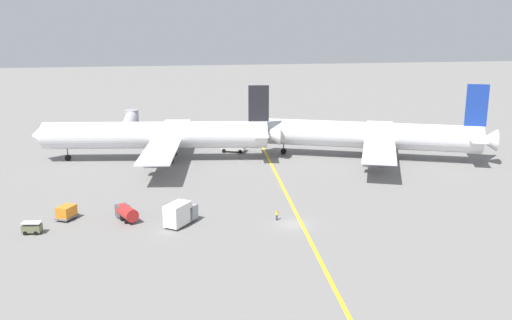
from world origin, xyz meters
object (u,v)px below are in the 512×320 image
object	(u,v)px
gse_baggage_cart_trailing	(32,228)
jet_bridge	(130,121)
pushback_tug	(233,146)
ground_crew_ramp_agent_by_cones	(277,215)
gse_catering_truck_tall	(180,213)
airliner_at_gate_left	(158,135)
gse_container_dolly_flat	(66,212)
airliner_being_pushed	(371,136)
gse_fuel_bowser_stubby	(126,212)

from	to	relation	value
gse_baggage_cart_trailing	jet_bridge	xyz separation A→B (m)	(11.02, 68.83, 3.09)
pushback_tug	ground_crew_ramp_agent_by_cones	size ratio (longest dim) A/B	5.20
gse_catering_truck_tall	gse_baggage_cart_trailing	bearing A→B (deg)	-179.94
airliner_at_gate_left	gse_catering_truck_tall	size ratio (longest dim) A/B	8.76
gse_container_dolly_flat	gse_baggage_cart_trailing	bearing A→B (deg)	-127.18
pushback_tug	gse_container_dolly_flat	xyz separation A→B (m)	(-31.12, -41.12, -0.05)
airliner_at_gate_left	airliner_being_pushed	world-z (taller)	airliner_being_pushed
pushback_tug	gse_fuel_bowser_stubby	bearing A→B (deg)	-117.05
gse_catering_truck_tall	ground_crew_ramp_agent_by_cones	bearing A→B (deg)	-1.96
airliner_at_gate_left	ground_crew_ramp_agent_by_cones	xyz separation A→B (m)	(17.57, -41.74, -4.61)
ground_crew_ramp_agent_by_cones	gse_fuel_bowser_stubby	bearing A→B (deg)	170.68
ground_crew_ramp_agent_by_cones	airliner_at_gate_left	bearing A→B (deg)	112.82
ground_crew_ramp_agent_by_cones	jet_bridge	world-z (taller)	jet_bridge
gse_baggage_cart_trailing	jet_bridge	size ratio (longest dim) A/B	0.14
airliner_being_pushed	pushback_tug	size ratio (longest dim) A/B	5.93
gse_baggage_cart_trailing	ground_crew_ramp_agent_by_cones	distance (m)	35.78
pushback_tug	gse_baggage_cart_trailing	world-z (taller)	pushback_tug
gse_container_dolly_flat	ground_crew_ramp_agent_by_cones	size ratio (longest dim) A/B	2.35
airliner_at_gate_left	gse_baggage_cart_trailing	size ratio (longest dim) A/B	18.26
airliner_at_gate_left	jet_bridge	bearing A→B (deg)	104.62
gse_catering_truck_tall	ground_crew_ramp_agent_by_cones	xyz separation A→B (m)	(14.59, -0.50, -0.90)
gse_baggage_cart_trailing	gse_container_dolly_flat	distance (m)	6.68
pushback_tug	gse_baggage_cart_trailing	bearing A→B (deg)	-127.12
pushback_tug	gse_catering_truck_tall	world-z (taller)	gse_catering_truck_tall
airliner_being_pushed	gse_fuel_bowser_stubby	distance (m)	60.18
airliner_at_gate_left	gse_container_dolly_flat	xyz separation A→B (m)	(-14.18, -35.95, -4.29)
gse_baggage_cart_trailing	jet_bridge	world-z (taller)	jet_bridge
gse_catering_truck_tall	ground_crew_ramp_agent_by_cones	size ratio (longest dim) A/B	3.73
airliner_being_pushed	gse_baggage_cart_trailing	bearing A→B (deg)	-151.42
airliner_at_gate_left	pushback_tug	world-z (taller)	airliner_at_gate_left
gse_fuel_bowser_stubby	gse_catering_truck_tall	world-z (taller)	gse_catering_truck_tall
ground_crew_ramp_agent_by_cones	jet_bridge	size ratio (longest dim) A/B	0.08
gse_catering_truck_tall	airliner_at_gate_left	bearing A→B (deg)	94.13
pushback_tug	gse_catering_truck_tall	bearing A→B (deg)	-106.75
gse_baggage_cart_trailing	gse_fuel_bowser_stubby	bearing A→B (deg)	13.91
pushback_tug	jet_bridge	bearing A→B (deg)	137.13
gse_baggage_cart_trailing	gse_fuel_bowser_stubby	world-z (taller)	gse_fuel_bowser_stubby
airliner_at_gate_left	gse_container_dolly_flat	distance (m)	38.88
gse_fuel_bowser_stubby	ground_crew_ramp_agent_by_cones	world-z (taller)	gse_fuel_bowser_stubby
gse_fuel_bowser_stubby	ground_crew_ramp_agent_by_cones	xyz separation A→B (m)	(22.68, -3.72, -0.48)
gse_baggage_cart_trailing	airliner_being_pushed	bearing A→B (deg)	28.58
airliner_at_gate_left	gse_fuel_bowser_stubby	xyz separation A→B (m)	(-5.11, -38.02, -4.13)
gse_catering_truck_tall	jet_bridge	size ratio (longest dim) A/B	0.29
airliner_being_pushed	pushback_tug	xyz separation A→B (m)	(-28.97, 11.50, -3.88)
gse_baggage_cart_trailing	jet_bridge	bearing A→B (deg)	80.90
airliner_at_gate_left	jet_bridge	size ratio (longest dim) A/B	2.51
gse_container_dolly_flat	gse_catering_truck_tall	world-z (taller)	gse_catering_truck_tall
gse_catering_truck_tall	jet_bridge	world-z (taller)	jet_bridge
gse_container_dolly_flat	gse_catering_truck_tall	size ratio (longest dim) A/B	0.63
airliner_at_gate_left	gse_fuel_bowser_stubby	distance (m)	38.58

